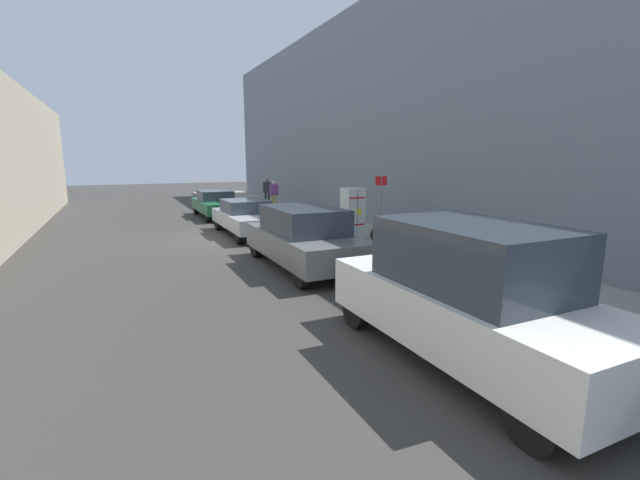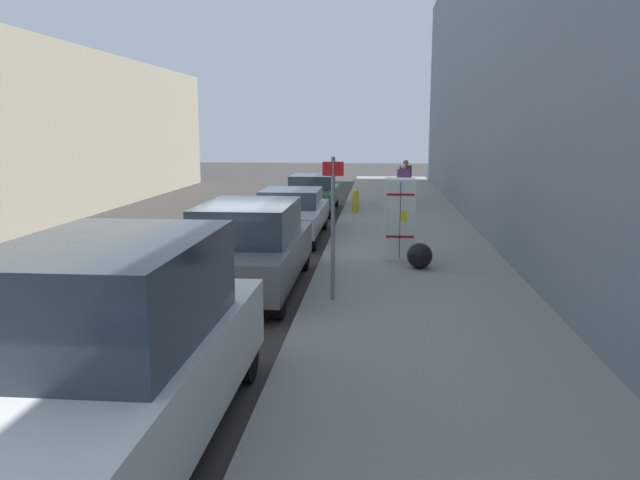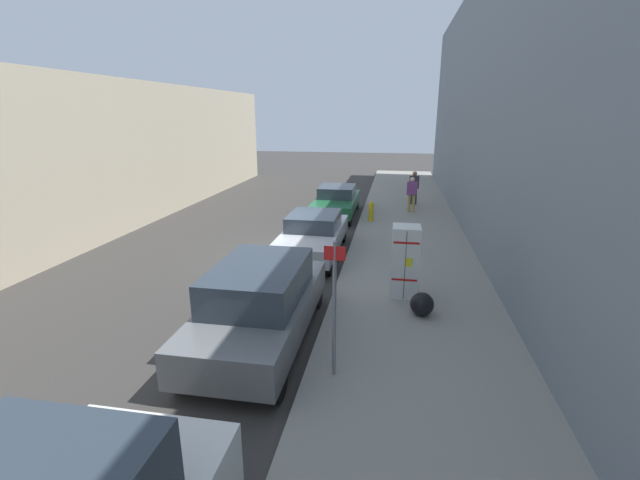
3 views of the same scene
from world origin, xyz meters
TOP-DOWN VIEW (x-y plane):
  - ground_plane at (0.00, 0.00)m, footprint 80.00×80.00m
  - sidewalk_slab at (-4.47, 0.00)m, footprint 4.22×44.00m
  - building_facade_near at (-7.45, 0.00)m, footprint 1.75×39.60m
  - discarded_refrigerator at (-4.16, 2.91)m, footprint 0.69×0.68m
  - manhole_cover at (-4.22, 0.09)m, footprint 0.70×0.70m
  - street_sign_post at (-2.89, 6.65)m, footprint 0.36×0.07m
  - fire_hydrant at (-2.87, -4.88)m, footprint 0.22×0.22m
  - trash_bag at (-4.56, 3.99)m, footprint 0.55×0.55m
  - pedestrian_walking_far at (-4.79, -8.81)m, footprint 0.49×0.23m
  - pedestrian_standing_near at (-4.63, -7.04)m, footprint 0.47×0.22m
  - parked_sedan_green at (-1.15, -6.33)m, footprint 1.83×4.59m
  - parked_sedan_silver at (-1.15, -0.45)m, footprint 1.88×4.73m
  - parked_suv_gray at (-1.15, 5.44)m, footprint 1.97×4.83m
  - parked_van_white at (-1.15, 11.76)m, footprint 2.00×4.91m

SIDE VIEW (x-z plane):
  - ground_plane at x=0.00m, z-range 0.00..0.00m
  - sidewalk_slab at x=-4.47m, z-range 0.00..0.18m
  - manhole_cover at x=-4.22m, z-range 0.18..0.19m
  - trash_bag at x=-4.56m, z-range 0.18..0.73m
  - fire_hydrant at x=-2.87m, z-range 0.19..1.03m
  - parked_sedan_green at x=-1.15m, z-range 0.03..1.41m
  - parked_sedan_silver at x=-1.15m, z-range 0.03..1.44m
  - parked_suv_gray at x=-1.15m, z-range 0.02..1.74m
  - parked_van_white at x=-1.15m, z-range -0.01..2.12m
  - discarded_refrigerator at x=-4.16m, z-range 0.18..2.02m
  - pedestrian_standing_near at x=-4.63m, z-range 0.30..1.94m
  - pedestrian_walking_far at x=-4.79m, z-range 0.31..1.99m
  - street_sign_post at x=-2.89m, z-range 0.33..2.82m
  - building_facade_near at x=-7.45m, z-range 0.00..9.76m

